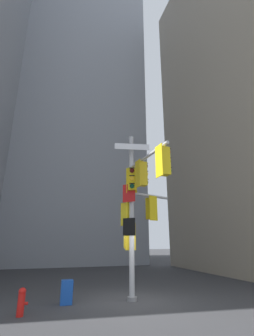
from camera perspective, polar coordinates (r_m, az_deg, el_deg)
ground at (r=10.94m, az=1.21°, el=-28.99°), size 120.00×120.00×0.00m
building_mid_block at (r=37.41m, az=-12.84°, el=14.12°), size 16.53×16.53×42.62m
signal_pole_assembly at (r=10.48m, az=2.55°, el=-7.80°), size 3.04×4.12×7.10m
fire_hydrant at (r=9.46m, az=-23.74°, el=-26.90°), size 0.33×0.23×0.84m
newspaper_box at (r=10.58m, az=-14.11°, el=-26.59°), size 0.45×0.36×0.85m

